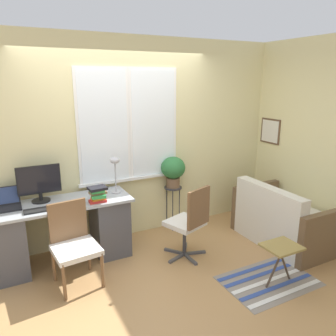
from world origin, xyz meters
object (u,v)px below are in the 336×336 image
(plant_stand, at_px, (173,192))
(potted_plant, at_px, (173,169))
(desk_chair_wooden, at_px, (74,243))
(couch_loveseat, at_px, (283,222))
(keyboard, at_px, (43,209))
(book_stack, at_px, (98,194))
(monitor, at_px, (39,183))
(mouse, at_px, (68,205))
(laptop, at_px, (7,204))
(desk_lamp, at_px, (115,166))
(folding_stool, at_px, (281,250))
(office_chair_swivel, at_px, (189,221))

(plant_stand, relative_size, potted_plant, 1.43)
(desk_chair_wooden, height_order, couch_loveseat, desk_chair_wooden)
(keyboard, distance_m, book_stack, 0.61)
(monitor, distance_m, mouse, 0.45)
(laptop, xyz_separation_m, keyboard, (0.35, -0.25, -0.04))
(desk_lamp, bearing_deg, laptop, 177.39)
(desk_lamp, height_order, couch_loveseat, desk_lamp)
(couch_loveseat, distance_m, folding_stool, 1.04)
(mouse, relative_size, desk_lamp, 0.14)
(keyboard, xyz_separation_m, potted_plant, (1.82, 0.40, 0.13))
(desk_lamp, distance_m, office_chair_swivel, 1.14)
(book_stack, bearing_deg, couch_loveseat, -15.24)
(laptop, bearing_deg, mouse, -23.76)
(desk_chair_wooden, bearing_deg, folding_stool, -34.21)
(book_stack, distance_m, couch_loveseat, 2.50)
(office_chair_swivel, height_order, potted_plant, potted_plant)
(keyboard, bearing_deg, monitor, 87.46)
(potted_plant, bearing_deg, plant_stand, 45.00)
(laptop, height_order, couch_loveseat, laptop)
(desk_chair_wooden, bearing_deg, potted_plant, 18.24)
(mouse, bearing_deg, keyboard, 176.37)
(monitor, bearing_deg, laptop, -172.70)
(book_stack, distance_m, potted_plant, 1.29)
(keyboard, relative_size, couch_loveseat, 0.31)
(monitor, relative_size, couch_loveseat, 0.37)
(monitor, xyz_separation_m, couch_loveseat, (2.93, -0.97, -0.71))
(folding_stool, bearing_deg, mouse, 145.14)
(book_stack, bearing_deg, desk_chair_wooden, -142.39)
(monitor, relative_size, desk_chair_wooden, 0.55)
(laptop, distance_m, desk_lamp, 1.28)
(mouse, xyz_separation_m, potted_plant, (1.56, 0.41, 0.12))
(keyboard, height_order, mouse, mouse)
(plant_stand, bearing_deg, book_stack, -160.74)
(monitor, xyz_separation_m, mouse, (0.25, -0.31, -0.21))
(book_stack, xyz_separation_m, potted_plant, (1.22, 0.43, 0.04))
(desk_lamp, bearing_deg, potted_plant, 12.36)
(mouse, xyz_separation_m, folding_stool, (1.93, -1.34, -0.38))
(mouse, bearing_deg, laptop, 156.24)
(keyboard, bearing_deg, couch_loveseat, -12.76)
(monitor, distance_m, plant_stand, 1.86)
(laptop, xyz_separation_m, couch_loveseat, (3.30, -0.92, -0.53))
(desk_lamp, distance_m, folding_stool, 2.14)
(mouse, relative_size, potted_plant, 0.14)
(potted_plant, bearing_deg, desk_lamp, -167.64)
(book_stack, bearing_deg, mouse, 177.93)
(monitor, distance_m, book_stack, 0.69)
(desk_lamp, bearing_deg, monitor, 173.34)
(desk_lamp, bearing_deg, couch_loveseat, -22.80)
(couch_loveseat, height_order, plant_stand, couch_loveseat)
(keyboard, relative_size, plant_stand, 0.62)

